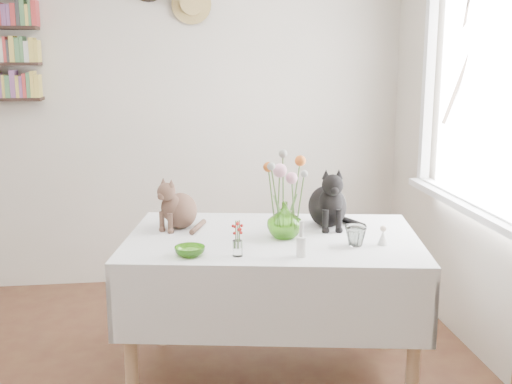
{
  "coord_description": "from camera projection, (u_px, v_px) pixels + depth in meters",
  "views": [
    {
      "loc": [
        0.29,
        -2.51,
        1.71
      ],
      "look_at": [
        0.69,
        0.52,
        1.05
      ],
      "focal_mm": 45.0,
      "sensor_mm": 36.0,
      "label": 1
    }
  ],
  "objects": [
    {
      "name": "room",
      "position": [
        98.0,
        175.0,
        2.49
      ],
      "size": [
        4.08,
        4.58,
        2.58
      ],
      "color": "brown",
      "rests_on": "ground"
    },
    {
      "name": "window",
      "position": [
        482.0,
        112.0,
        3.48
      ],
      "size": [
        0.12,
        1.52,
        1.32
      ],
      "color": "white",
      "rests_on": "room"
    },
    {
      "name": "dining_table",
      "position": [
        273.0,
        272.0,
        3.32
      ],
      "size": [
        1.62,
        1.19,
        0.79
      ],
      "color": "white",
      "rests_on": "room"
    },
    {
      "name": "tabby_cat",
      "position": [
        181.0,
        201.0,
        3.42
      ],
      "size": [
        0.31,
        0.31,
        0.29
      ],
      "primitive_type": null,
      "rotation": [
        0.0,
        0.0,
        -0.77
      ],
      "color": "brown",
      "rests_on": "dining_table"
    },
    {
      "name": "black_cat",
      "position": [
        328.0,
        195.0,
        3.45
      ],
      "size": [
        0.24,
        0.29,
        0.34
      ],
      "primitive_type": null,
      "rotation": [
        0.0,
        0.0,
        -0.04
      ],
      "color": "black",
      "rests_on": "dining_table"
    },
    {
      "name": "flower_vase",
      "position": [
        285.0,
        220.0,
        3.24
      ],
      "size": [
        0.18,
        0.18,
        0.19
      ],
      "primitive_type": "imported",
      "rotation": [
        0.0,
        0.0,
        -0.02
      ],
      "color": "#7FD042",
      "rests_on": "dining_table"
    },
    {
      "name": "green_bowl",
      "position": [
        190.0,
        251.0,
        2.96
      ],
      "size": [
        0.17,
        0.17,
        0.04
      ],
      "primitive_type": "imported",
      "rotation": [
        0.0,
        0.0,
        -0.23
      ],
      "color": "#7FD042",
      "rests_on": "dining_table"
    },
    {
      "name": "drinking_glass",
      "position": [
        356.0,
        236.0,
        3.11
      ],
      "size": [
        0.15,
        0.15,
        0.1
      ],
      "primitive_type": "imported",
      "rotation": [
        0.0,
        0.0,
        -0.55
      ],
      "color": "white",
      "rests_on": "dining_table"
    },
    {
      "name": "candlestick",
      "position": [
        301.0,
        245.0,
        2.95
      ],
      "size": [
        0.05,
        0.05,
        0.17
      ],
      "color": "white",
      "rests_on": "dining_table"
    },
    {
      "name": "berry_jar",
      "position": [
        237.0,
        239.0,
        2.95
      ],
      "size": [
        0.05,
        0.05,
        0.19
      ],
      "color": "white",
      "rests_on": "dining_table"
    },
    {
      "name": "porcelain_figurine",
      "position": [
        383.0,
        237.0,
        3.13
      ],
      "size": [
        0.05,
        0.05,
        0.1
      ],
      "color": "white",
      "rests_on": "dining_table"
    },
    {
      "name": "flower_bouquet",
      "position": [
        285.0,
        172.0,
        3.19
      ],
      "size": [
        0.17,
        0.13,
        0.39
      ],
      "color": "#4C7233",
      "rests_on": "flower_vase"
    }
  ]
}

